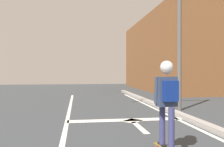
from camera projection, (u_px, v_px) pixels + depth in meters
name	position (u px, v px, depth m)	size (l,w,h in m)	color
lane_line_center	(63.00, 139.00, 5.28)	(0.12, 20.00, 0.01)	silver
lane_line_curbside	(207.00, 133.00, 5.77)	(0.12, 20.00, 0.01)	silver
stop_bar	(126.00, 120.00, 7.34)	(3.53, 0.40, 0.01)	silver
lane_arrow_stem	(140.00, 127.00, 6.37)	(0.16, 1.40, 0.01)	silver
lane_arrow_head	(132.00, 121.00, 7.21)	(0.56, 0.44, 0.01)	silver
curb_strip	(216.00, 130.00, 5.80)	(0.24, 24.00, 0.14)	#9E9993
skater	(167.00, 93.00, 4.32)	(0.44, 0.60, 1.59)	navy
traffic_signal_mast	(157.00, 17.00, 9.02)	(4.13, 0.34, 5.14)	#5E5B56
building_block	(201.00, 55.00, 20.54)	(10.51, 12.37, 5.84)	brown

